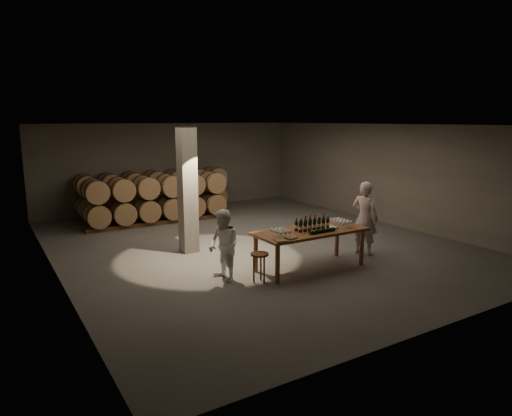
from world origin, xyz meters
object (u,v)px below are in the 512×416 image
tasting_table (310,234)px  plate (331,227)px  person_woman (224,246)px  stool (260,259)px  bottle_cluster (312,225)px  person_man (365,218)px  notebook_near (291,238)px

tasting_table → plate: size_ratio=9.69×
person_woman → tasting_table: bearing=75.3°
person_woman → stool: bearing=43.7°
bottle_cluster → person_man: person_man is taller
tasting_table → notebook_near: (-0.81, -0.37, 0.12)m
notebook_near → stool: 0.78m
stool → person_man: person_man is taller
tasting_table → stool: 1.49m
notebook_near → person_woman: bearing=135.3°
bottle_cluster → person_woman: (-2.09, 0.30, -0.25)m
tasting_table → plate: (0.55, -0.05, 0.11)m
plate → stool: size_ratio=0.43×
stool → person_woman: bearing=139.5°
plate → person_man: person_man is taller
bottle_cluster → notebook_near: bottle_cluster is taller
person_man → tasting_table: bearing=74.4°
tasting_table → stool: tasting_table is taller
person_woman → person_man: bearing=82.4°
plate → bottle_cluster: bearing=171.7°
tasting_table → person_man: bearing=5.8°
notebook_near → stool: (-0.64, 0.20, -0.40)m
notebook_near → person_woman: 1.41m
stool → tasting_table: bearing=6.8°
tasting_table → person_woman: (-2.03, 0.32, -0.04)m
bottle_cluster → person_woman: 2.13m
person_man → person_woman: person_man is taller
bottle_cluster → notebook_near: size_ratio=3.76×
person_woman → plate: bearing=76.2°
stool → person_woman: 0.79m
tasting_table → bottle_cluster: (0.07, 0.02, 0.22)m
bottle_cluster → plate: (0.48, -0.07, -0.10)m
bottle_cluster → person_man: (1.79, 0.17, -0.09)m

